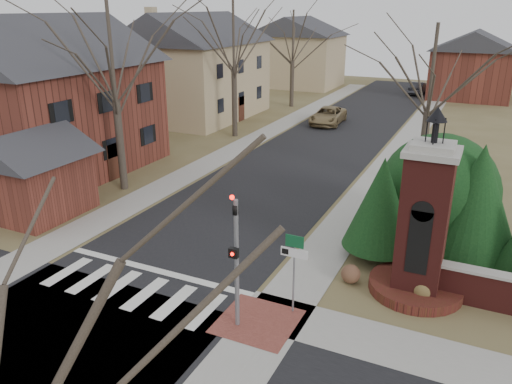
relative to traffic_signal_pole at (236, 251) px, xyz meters
The scene contains 27 objects.
ground 5.05m from the traffic_signal_pole, behind, with size 120.00×120.00×0.00m, color brown.
main_street 22.01m from the traffic_signal_pole, 101.35° to the left, with size 8.00×70.00×0.01m, color black.
cross_street 6.16m from the traffic_signal_pole, 140.28° to the right, with size 120.00×8.00×0.01m, color black.
crosswalk_zone 5.02m from the traffic_signal_pole, behind, with size 8.00×2.20×0.02m, color silver.
stop_bar 5.30m from the traffic_signal_pole, 158.11° to the left, with size 8.00×0.35×0.02m, color silver.
sidewalk_right_main 21.60m from the traffic_signal_pole, 87.59° to the left, with size 2.00×60.00×0.02m, color gray.
sidewalk_left 23.58m from the traffic_signal_pole, 113.91° to the left, with size 2.00×60.00×0.02m, color gray.
curb_apron 2.66m from the traffic_signal_pole, 40.52° to the left, with size 2.40×2.40×0.02m, color brown.
traffic_signal_pole is the anchor object (origin of this frame).
sign_post 2.02m from the traffic_signal_pole, 47.57° to the left, with size 0.90×0.07×2.75m.
brick_gate_monument 6.47m from the traffic_signal_pole, 43.24° to the left, with size 3.20×3.20×6.47m.
house_brick_left 19.81m from the traffic_signal_pole, 151.43° to the left, with size 9.80×11.80×9.42m.
house_stucco_left 31.92m from the traffic_signal_pole, 123.97° to the left, with size 9.80×12.80×9.28m.
garage_left 13.40m from the traffic_signal_pole, 163.01° to the left, with size 4.80×4.80×4.29m.
house_distant_left 50.18m from the traffic_signal_pole, 108.98° to the left, with size 10.80×8.80×8.53m.
house_distant_right 47.58m from the traffic_signal_pole, 85.55° to the left, with size 8.80×8.80×7.30m.
evergreen_near 7.06m from the traffic_signal_pole, 65.72° to the left, with size 2.80×2.80×4.10m.
evergreen_mid 9.83m from the traffic_signal_pole, 50.89° to the left, with size 3.40×3.40×4.70m.
evergreen_mass 10.09m from the traffic_signal_pole, 62.23° to the left, with size 4.80×4.80×4.80m, color black.
bare_tree_0 14.99m from the traffic_signal_pole, 143.29° to the left, with size 8.05×8.05×11.15m.
bare_tree_1 24.83m from the traffic_signal_pole, 117.81° to the left, with size 8.40×8.40×11.64m.
bare_tree_2 36.66m from the traffic_signal_pole, 108.92° to the left, with size 7.35×7.35×10.19m.
bare_tree_3 16.28m from the traffic_signal_pole, 78.28° to the left, with size 7.00×7.00×9.70m.
pickup_truck 29.16m from the traffic_signal_pole, 102.19° to the left, with size 2.30×5.00×1.39m, color olive.
distant_car 47.40m from the traffic_signal_pole, 91.99° to the left, with size 1.45×4.15×1.37m, color #303137.
dry_shrub_left 5.24m from the traffic_signal_pole, 58.17° to the left, with size 0.69×0.69×0.69m, color brown.
dry_shrub_right 6.77m from the traffic_signal_pole, 38.85° to the left, with size 0.89×0.89×0.89m, color brown.
Camera 1 is at (10.45, -11.03, 9.35)m, focal length 35.00 mm.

